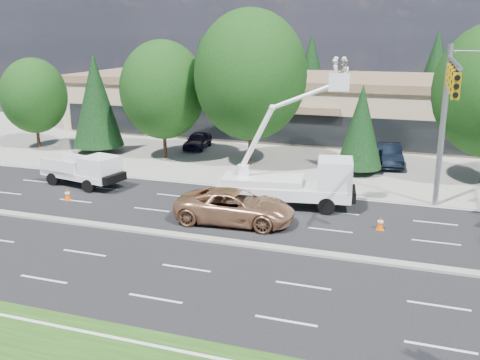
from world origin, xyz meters
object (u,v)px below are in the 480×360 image
(signal_mast, at_px, (447,104))
(utility_pickup, at_px, (86,173))
(bucket_truck, at_px, (299,175))
(minivan, at_px, (235,207))

(signal_mast, xyz_separation_m, utility_pickup, (-21.24, -0.93, -5.20))
(bucket_truck, relative_size, minivan, 1.35)
(bucket_truck, xyz_separation_m, minivan, (-2.57, -3.53, -1.00))
(signal_mast, height_order, minivan, signal_mast)
(bucket_truck, bearing_deg, minivan, -134.96)
(signal_mast, relative_size, utility_pickup, 1.78)
(minivan, bearing_deg, bucket_truck, -39.83)
(minivan, bearing_deg, signal_mast, -70.65)
(signal_mast, distance_m, utility_pickup, 21.89)
(utility_pickup, height_order, bucket_truck, bucket_truck)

